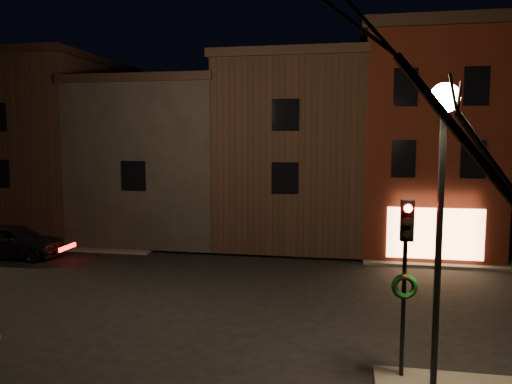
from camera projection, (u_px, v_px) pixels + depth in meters
ground at (223, 294)px, 17.69m from camera, size 120.00×120.00×0.00m
sidewalk_far_left at (48, 205)px, 40.91m from camera, size 30.00×30.00×0.12m
corner_building at (425, 140)px, 24.89m from camera, size 6.50×8.50×10.50m
row_building_a at (297, 150)px, 27.15m from camera, size 7.30×10.30×9.40m
row_building_b at (171, 158)px, 28.54m from camera, size 7.80×10.30×8.40m
row_building_c at (55, 145)px, 29.80m from camera, size 7.30×10.30×9.90m
street_lamp_near at (442, 154)px, 10.12m from camera, size 0.60×0.60×6.48m
traffic_signal at (405, 261)px, 10.97m from camera, size 0.58×0.38×4.05m
parked_car_a at (12, 241)px, 22.95m from camera, size 4.80×2.17×1.60m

